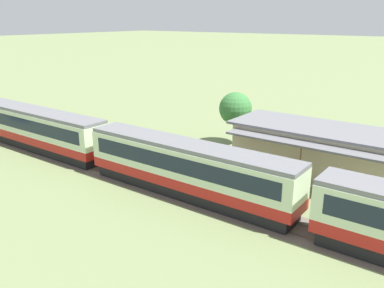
{
  "coord_description": "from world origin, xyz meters",
  "views": [
    {
      "loc": [
        0.88,
        -21.93,
        13.0
      ],
      "look_at": [
        -18.51,
        4.3,
        2.81
      ],
      "focal_mm": 38.0,
      "sensor_mm": 36.0,
      "label": 1
    }
  ],
  "objects": [
    {
      "name": "station_building",
      "position": [
        -9.83,
        10.61,
        2.18
      ],
      "size": [
        14.84,
        7.37,
        4.3
      ],
      "color": "beige",
      "rests_on": "ground_plane"
    },
    {
      "name": "yard_tree_0",
      "position": [
        -20.22,
        14.28,
        3.87
      ],
      "size": [
        3.44,
        3.44,
        5.6
      ],
      "color": "brown",
      "rests_on": "ground_plane"
    },
    {
      "name": "passenger_train",
      "position": [
        -16.06,
        0.8,
        2.31
      ],
      "size": [
        93.92,
        2.9,
        4.17
      ],
      "color": "#AD1E19",
      "rests_on": "ground_plane"
    },
    {
      "name": "railway_track",
      "position": [
        -8.47,
        0.8,
        0.01
      ],
      "size": [
        144.77,
        3.6,
        0.04
      ],
      "color": "#665B51",
      "rests_on": "ground_plane"
    }
  ]
}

